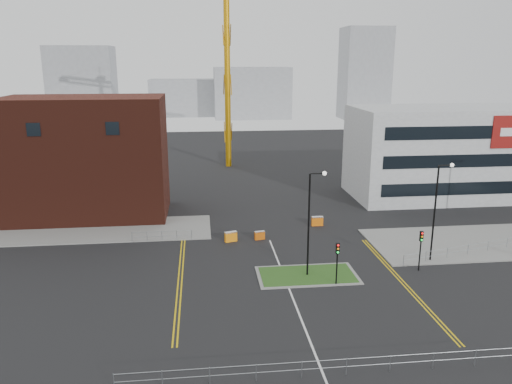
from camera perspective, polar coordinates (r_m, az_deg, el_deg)
ground at (r=36.35m, az=5.41°, el=-14.81°), size 200.00×200.00×0.00m
pavement_left at (r=57.36m, az=-19.42°, el=-4.23°), size 28.00×8.00×0.12m
pavement_right at (r=56.25m, az=24.93°, el=-5.16°), size 24.00×10.00×0.12m
island_kerb at (r=43.70m, az=5.87°, el=-9.45°), size 8.60×4.60×0.08m
grass_island at (r=43.69m, az=5.87°, el=-9.42°), size 8.00×4.00×0.12m
brick_building at (r=62.07m, az=-21.44°, el=3.48°), size 24.20×10.07×14.24m
office_block at (r=71.91m, az=20.90°, el=4.27°), size 25.00×12.20×12.00m
tower_crane at (r=85.43m, az=0.61°, el=20.74°), size 51.28×15.36×38.87m
streetlamp_island at (r=41.84m, az=6.36°, el=-2.70°), size 1.46×0.36×9.18m
streetlamp_right_near at (r=47.65m, az=20.04°, el=-1.35°), size 1.46×0.36×9.18m
traffic_light_island at (r=41.38m, az=9.28°, el=-7.19°), size 0.28×0.33×3.65m
traffic_light_right at (r=45.83m, az=18.33°, el=-5.57°), size 0.28×0.33×3.65m
railing_front at (r=30.97m, az=7.82°, el=-18.94°), size 24.05×0.05×1.10m
railing_left at (r=51.99m, az=-10.71°, el=-4.78°), size 6.05×0.05×1.10m
railing_right at (r=53.26m, az=24.99°, el=-5.43°), size 19.05×5.05×1.10m
centre_line at (r=38.07m, az=4.79°, el=-13.34°), size 0.15×30.00×0.01m
yellow_left_a at (r=44.70m, az=-8.79°, el=-9.03°), size 0.12×24.00×0.01m
yellow_left_b at (r=44.68m, az=-8.40°, el=-9.02°), size 0.12×24.00×0.01m
yellow_right_a at (r=44.13m, az=16.13°, el=-9.78°), size 0.12×20.00×0.01m
yellow_right_b at (r=44.25m, az=16.50°, el=-9.75°), size 0.12×20.00×0.01m
skyline_a at (r=154.66m, az=-19.19°, el=11.41°), size 18.00×12.00×22.00m
skyline_b at (r=162.08m, az=-0.46°, el=11.26°), size 24.00×12.00×16.00m
skyline_c at (r=164.33m, az=12.29°, el=13.08°), size 14.00×12.00×28.00m
skyline_d at (r=171.32m, az=-6.92°, el=10.68°), size 30.00×12.00×12.00m
barrier_left at (r=51.67m, az=0.42°, el=-4.94°), size 1.11×0.56×0.89m
barrier_mid at (r=51.14m, az=-2.90°, el=-5.07°), size 1.31×0.74×1.05m
barrier_right at (r=56.31m, az=7.02°, el=-3.27°), size 1.27×0.44×1.06m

